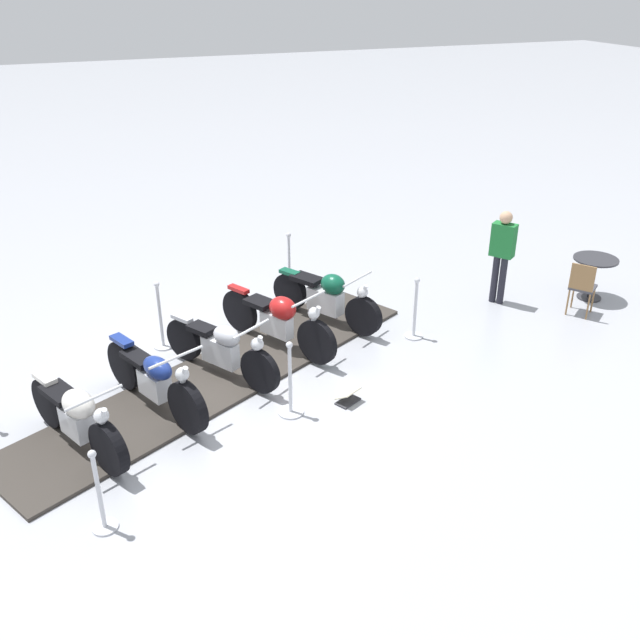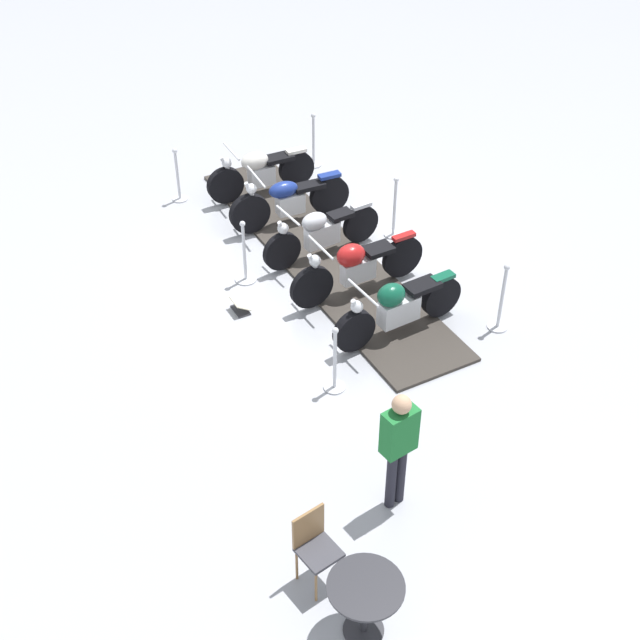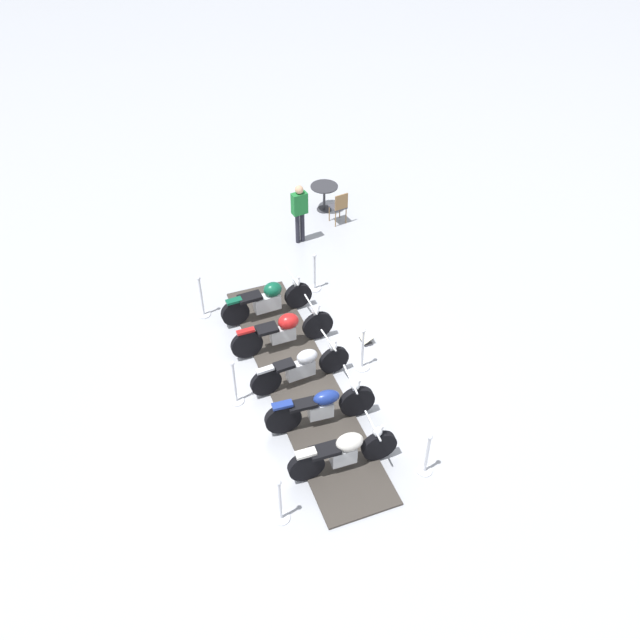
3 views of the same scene
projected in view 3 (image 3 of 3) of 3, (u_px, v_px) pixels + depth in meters
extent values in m
plane|color=#A8AAB2|center=(301.00, 384.00, 13.85)|extent=(80.00, 80.00, 0.00)
cube|color=#38332D|center=(301.00, 383.00, 13.83)|extent=(4.38, 6.71, 0.05)
cylinder|color=black|center=(379.00, 446.00, 12.14)|extent=(0.67, 0.41, 0.67)
cylinder|color=black|center=(306.00, 466.00, 11.80)|extent=(0.67, 0.41, 0.67)
cube|color=silver|center=(343.00, 455.00, 11.95)|extent=(0.53, 0.42, 0.36)
ellipsoid|color=silver|center=(350.00, 442.00, 11.77)|extent=(0.61, 0.52, 0.33)
cube|color=black|center=(325.00, 450.00, 11.69)|extent=(0.62, 0.50, 0.08)
cube|color=silver|center=(306.00, 453.00, 11.56)|extent=(0.40, 0.31, 0.06)
cylinder|color=silver|center=(376.00, 437.00, 11.93)|extent=(0.30, 0.19, 0.57)
cylinder|color=silver|center=(373.00, 426.00, 11.69)|extent=(0.34, 0.67, 0.04)
sphere|color=silver|center=(377.00, 431.00, 11.84)|extent=(0.18, 0.18, 0.18)
cylinder|color=black|center=(357.00, 401.00, 12.93)|extent=(0.71, 0.41, 0.71)
cylinder|color=black|center=(283.00, 418.00, 12.60)|extent=(0.71, 0.41, 0.71)
cube|color=silver|center=(320.00, 409.00, 12.76)|extent=(0.53, 0.41, 0.35)
ellipsoid|color=navy|center=(326.00, 397.00, 12.59)|extent=(0.59, 0.47, 0.28)
cube|color=black|center=(302.00, 405.00, 12.51)|extent=(0.60, 0.45, 0.08)
cube|color=navy|center=(282.00, 405.00, 12.35)|extent=(0.42, 0.30, 0.06)
cylinder|color=silver|center=(354.00, 392.00, 12.72)|extent=(0.29, 0.18, 0.61)
cylinder|color=silver|center=(351.00, 379.00, 12.46)|extent=(0.35, 0.74, 0.04)
sphere|color=silver|center=(355.00, 385.00, 12.62)|extent=(0.18, 0.18, 0.18)
cylinder|color=black|center=(334.00, 360.00, 13.84)|extent=(0.61, 0.43, 0.66)
cylinder|color=black|center=(266.00, 382.00, 13.36)|extent=(0.61, 0.43, 0.66)
cube|color=silver|center=(301.00, 369.00, 13.57)|extent=(0.61, 0.47, 0.38)
ellipsoid|color=#B7BAC1|center=(307.00, 356.00, 13.42)|extent=(0.53, 0.48, 0.29)
cube|color=black|center=(284.00, 365.00, 13.28)|extent=(0.48, 0.43, 0.08)
cube|color=#B7BAC1|center=(265.00, 370.00, 13.12)|extent=(0.37, 0.29, 0.06)
cylinder|color=silver|center=(331.00, 351.00, 13.64)|extent=(0.26, 0.19, 0.56)
cylinder|color=silver|center=(329.00, 340.00, 13.40)|extent=(0.39, 0.62, 0.04)
sphere|color=silver|center=(333.00, 346.00, 13.56)|extent=(0.18, 0.18, 0.18)
cylinder|color=black|center=(318.00, 325.00, 14.63)|extent=(0.67, 0.42, 0.70)
cylinder|color=black|center=(247.00, 344.00, 14.17)|extent=(0.67, 0.42, 0.70)
cube|color=silver|center=(283.00, 334.00, 14.39)|extent=(0.57, 0.42, 0.35)
ellipsoid|color=#AD1919|center=(288.00, 321.00, 14.21)|extent=(0.57, 0.53, 0.35)
cube|color=black|center=(267.00, 329.00, 14.11)|extent=(0.55, 0.50, 0.08)
cube|color=#AD1919|center=(246.00, 331.00, 13.92)|extent=(0.40, 0.29, 0.06)
cylinder|color=silver|center=(314.00, 316.00, 14.41)|extent=(0.29, 0.20, 0.60)
cylinder|color=silver|center=(311.00, 304.00, 14.15)|extent=(0.37, 0.64, 0.04)
sphere|color=silver|center=(315.00, 310.00, 14.31)|extent=(0.18, 0.18, 0.18)
cylinder|color=black|center=(298.00, 296.00, 15.47)|extent=(0.63, 0.44, 0.65)
cylinder|color=black|center=(235.00, 313.00, 15.00)|extent=(0.63, 0.44, 0.65)
cube|color=silver|center=(267.00, 302.00, 15.20)|extent=(0.65, 0.52, 0.39)
ellipsoid|color=#0F5138|center=(273.00, 289.00, 15.02)|extent=(0.54, 0.51, 0.34)
cube|color=black|center=(250.00, 297.00, 14.89)|extent=(0.61, 0.53, 0.08)
cube|color=#0F5138|center=(234.00, 301.00, 14.76)|extent=(0.39, 0.32, 0.06)
cylinder|color=silver|center=(295.00, 287.00, 15.27)|extent=(0.26, 0.19, 0.56)
cylinder|color=silver|center=(292.00, 276.00, 15.02)|extent=(0.40, 0.66, 0.04)
sphere|color=silver|center=(296.00, 282.00, 15.19)|extent=(0.18, 0.18, 0.18)
cylinder|color=silver|center=(204.00, 314.00, 15.51)|extent=(0.31, 0.31, 0.03)
cylinder|color=silver|center=(201.00, 297.00, 15.17)|extent=(0.05, 0.05, 1.02)
sphere|color=silver|center=(199.00, 278.00, 14.81)|extent=(0.09, 0.09, 0.09)
cylinder|color=silver|center=(237.00, 401.00, 13.47)|extent=(0.30, 0.30, 0.03)
cylinder|color=silver|center=(235.00, 383.00, 13.13)|extent=(0.05, 0.05, 1.02)
sphere|color=silver|center=(232.00, 364.00, 12.77)|extent=(0.09, 0.09, 0.09)
cylinder|color=silver|center=(315.00, 288.00, 16.26)|extent=(0.30, 0.30, 0.03)
cylinder|color=silver|center=(315.00, 273.00, 15.94)|extent=(0.05, 0.05, 0.94)
sphere|color=silver|center=(315.00, 256.00, 15.61)|extent=(0.09, 0.09, 0.09)
cylinder|color=silver|center=(281.00, 518.00, 11.43)|extent=(0.31, 0.31, 0.03)
cylinder|color=silver|center=(280.00, 501.00, 11.10)|extent=(0.05, 0.05, 0.98)
sphere|color=silver|center=(279.00, 483.00, 10.75)|extent=(0.09, 0.09, 0.09)
cylinder|color=silver|center=(362.00, 366.00, 14.21)|extent=(0.35, 0.35, 0.03)
cylinder|color=silver|center=(363.00, 349.00, 13.88)|extent=(0.05, 0.05, 0.98)
sphere|color=silver|center=(364.00, 331.00, 13.54)|extent=(0.09, 0.09, 0.09)
cylinder|color=silver|center=(424.00, 471.00, 12.17)|extent=(0.29, 0.29, 0.03)
cylinder|color=silver|center=(427.00, 455.00, 11.86)|extent=(0.05, 0.05, 0.92)
sphere|color=silver|center=(430.00, 437.00, 11.54)|extent=(0.09, 0.09, 0.09)
cube|color=#333338|center=(366.00, 341.00, 14.83)|extent=(0.34, 0.40, 0.02)
cube|color=beige|center=(366.00, 337.00, 14.74)|extent=(0.35, 0.39, 0.15)
cylinder|color=#2D2D33|center=(324.00, 209.00, 19.03)|extent=(0.43, 0.43, 0.02)
cylinder|color=#2D2D33|center=(324.00, 198.00, 18.78)|extent=(0.07, 0.07, 0.72)
cylinder|color=#2D2D33|center=(324.00, 186.00, 18.54)|extent=(0.78, 0.78, 0.03)
cylinder|color=olive|center=(329.00, 213.00, 18.43)|extent=(0.03, 0.03, 0.48)
cylinder|color=olive|center=(340.00, 210.00, 18.56)|extent=(0.03, 0.03, 0.48)
cylinder|color=olive|center=(335.00, 219.00, 18.21)|extent=(0.03, 0.03, 0.48)
cylinder|color=olive|center=(346.00, 216.00, 18.34)|extent=(0.03, 0.03, 0.48)
cube|color=#3F3F47|center=(338.00, 207.00, 18.22)|extent=(0.56, 0.56, 0.04)
cube|color=olive|center=(341.00, 202.00, 17.94)|extent=(0.34, 0.26, 0.45)
cylinder|color=#23232D|center=(302.00, 227.00, 17.55)|extent=(0.12, 0.12, 0.89)
cylinder|color=#23232D|center=(298.00, 228.00, 17.50)|extent=(0.12, 0.12, 0.89)
cube|color=#1E7233|center=(299.00, 203.00, 17.04)|extent=(0.45, 0.41, 0.59)
sphere|color=tan|center=(299.00, 190.00, 16.78)|extent=(0.22, 0.22, 0.22)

